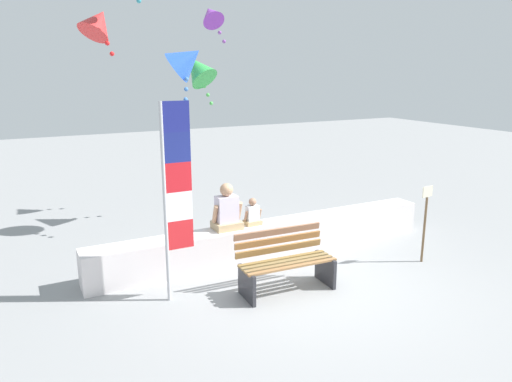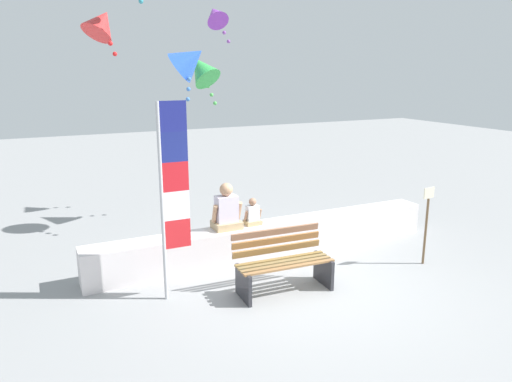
# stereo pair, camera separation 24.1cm
# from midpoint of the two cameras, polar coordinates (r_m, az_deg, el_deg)

# --- Properties ---
(ground_plane) EXTENTS (40.00, 40.00, 0.00)m
(ground_plane) POSITION_cam_midpoint_polar(r_m,az_deg,el_deg) (7.46, 7.55, -11.09)
(ground_plane) COLOR gray
(seawall_ledge) EXTENTS (6.36, 0.49, 0.60)m
(seawall_ledge) POSITION_cam_midpoint_polar(r_m,az_deg,el_deg) (8.42, 2.55, -5.76)
(seawall_ledge) COLOR silver
(seawall_ledge) RESTS_ON ground
(park_bench) EXTENTS (1.45, 0.68, 0.88)m
(park_bench) POSITION_cam_midpoint_polar(r_m,az_deg,el_deg) (7.12, 4.19, -8.67)
(park_bench) COLOR olive
(park_bench) RESTS_ON ground
(person_adult) EXTENTS (0.51, 0.37, 0.78)m
(person_adult) POSITION_cam_midpoint_polar(r_m,az_deg,el_deg) (7.94, -2.67, -2.39)
(person_adult) COLOR tan
(person_adult) RESTS_ON seawall_ledge
(person_child) EXTENTS (0.31, 0.23, 0.47)m
(person_child) POSITION_cam_midpoint_polar(r_m,az_deg,el_deg) (8.17, 0.44, -2.80)
(person_child) COLOR tan
(person_child) RESTS_ON seawall_ledge
(flag_banner) EXTENTS (0.41, 0.05, 2.79)m
(flag_banner) POSITION_cam_midpoint_polar(r_m,az_deg,el_deg) (6.57, -9.12, 0.45)
(flag_banner) COLOR #B7B7BC
(flag_banner) RESTS_ON ground
(kite_green) EXTENTS (0.89, 1.00, 1.18)m
(kite_green) POSITION_cam_midpoint_polar(r_m,az_deg,el_deg) (10.06, -5.90, 14.33)
(kite_green) COLOR green
(kite_purple) EXTENTS (0.58, 0.63, 0.90)m
(kite_purple) POSITION_cam_midpoint_polar(r_m,az_deg,el_deg) (10.90, -4.20, 20.22)
(kite_purple) COLOR purple
(kite_blue) EXTENTS (1.05, 0.98, 1.19)m
(kite_blue) POSITION_cam_midpoint_polar(r_m,az_deg,el_deg) (9.42, -7.09, 15.30)
(kite_blue) COLOR blue
(kite_red) EXTENTS (0.92, 0.86, 0.94)m
(kite_red) POSITION_cam_midpoint_polar(r_m,az_deg,el_deg) (9.33, -17.21, 18.63)
(kite_red) COLOR red
(sign_post) EXTENTS (0.24, 0.05, 1.32)m
(sign_post) POSITION_cam_midpoint_polar(r_m,az_deg,el_deg) (8.43, 20.48, -3.19)
(sign_post) COLOR brown
(sign_post) RESTS_ON ground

